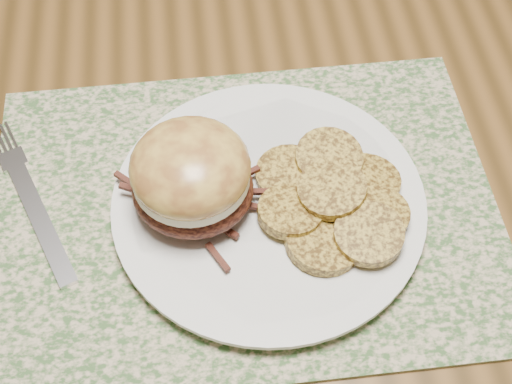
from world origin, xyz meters
The scene contains 7 objects.
ground centered at (0.00, 0.00, 0.00)m, with size 3.50×3.50×0.00m, color brown.
dining_table centered at (0.00, 0.00, 0.67)m, with size 1.50×0.90×0.75m.
placemat centered at (-0.17, -0.26, 0.75)m, with size 0.45×0.33×0.00m, color #3B5E30.
dinner_plate centered at (-0.15, -0.26, 0.76)m, with size 0.26×0.26×0.02m, color white.
pork_sandwich centered at (-0.21, -0.25, 0.81)m, with size 0.13×0.12×0.08m.
roasted_potatoes centered at (-0.09, -0.27, 0.78)m, with size 0.15×0.16×0.03m.
fork centered at (-0.36, -0.22, 0.76)m, with size 0.09×0.19×0.00m.
Camera 1 is at (-0.20, -0.61, 1.29)m, focal length 50.00 mm.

